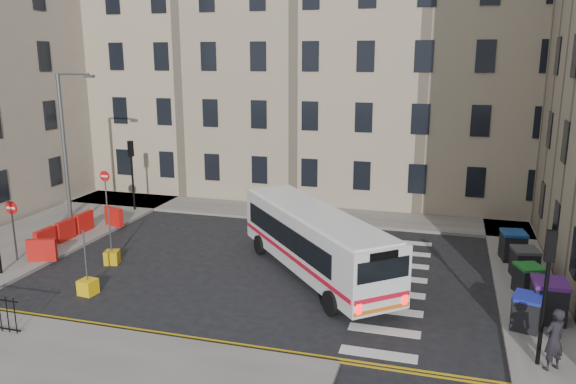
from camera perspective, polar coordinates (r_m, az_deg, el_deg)
The scene contains 20 objects.
ground at distance 24.26m, azimuth 1.46°, elevation -8.10°, with size 120.00×120.00×0.00m, color black.
pavement_north at distance 33.78m, azimuth -4.70°, elevation -1.74°, with size 36.00×3.20×0.15m, color slate.
pavement_east at distance 27.51m, azimuth 22.28°, elevation -6.32°, with size 2.40×26.00×0.15m, color slate.
pavement_west at distance 31.41m, azimuth -23.63°, elevation -4.04°, with size 6.00×22.00×0.15m, color slate.
terrace_north at distance 39.43m, azimuth -2.71°, elevation 13.04°, with size 38.30×10.80×17.20m.
traffic_light_east at distance 17.67m, azimuth 24.83°, elevation -7.87°, with size 0.28×0.22×4.10m.
traffic_light_nw at distance 33.94m, azimuth -15.59°, elevation 2.71°, with size 0.28×0.22×4.10m.
streetlamp at distance 30.62m, azimuth -21.75°, elevation 3.91°, with size 0.50×0.22×8.14m.
no_entry_north at distance 32.72m, azimuth -18.07°, elevation 0.73°, with size 0.60×0.08×3.00m.
no_entry_south at distance 27.40m, azimuth -26.21°, elevation -2.41°, with size 0.60×0.08×3.00m.
roadworks_barriers at distance 29.56m, azimuth -21.11°, elevation -3.70°, with size 1.66×6.26×1.00m.
bus at distance 23.34m, azimuth 2.74°, elevation -4.85°, with size 8.26×9.18×2.75m.
wheelie_bin_a at distance 20.59m, azimuth 23.10°, elevation -11.12°, with size 1.15×1.25×1.15m.
wheelie_bin_b at distance 21.46m, azimuth 24.94°, elevation -9.92°, with size 1.13×1.30×1.41m.
wheelie_bin_c at distance 23.45m, azimuth 23.23°, elevation -8.15°, with size 1.19×1.27×1.12m.
wheelie_bin_d at distance 25.03m, azimuth 22.89°, elevation -6.64°, with size 1.16×1.27×1.22m.
wheelie_bin_e at distance 26.96m, azimuth 21.88°, elevation -5.06°, with size 1.17×1.30×1.29m.
pedestrian at distance 18.23m, azimuth 25.42°, elevation -13.37°, with size 0.69×0.45×1.88m, color black.
bollard_yellow at distance 23.29m, azimuth -19.66°, elevation -9.07°, with size 0.60×0.60×0.60m, color yellow.
bollard_chevron at distance 26.24m, azimuth -17.44°, elevation -6.35°, with size 0.60×0.60×0.60m, color #C2940B.
Camera 1 is at (5.67, -21.84, 8.93)m, focal length 35.00 mm.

